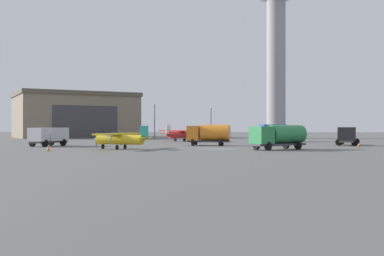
{
  "coord_description": "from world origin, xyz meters",
  "views": [
    {
      "loc": [
        2.18,
        -55.56,
        2.59
      ],
      "look_at": [
        -4.69,
        20.56,
        2.51
      ],
      "focal_mm": 42.56,
      "sensor_mm": 36.0,
      "label": 1
    }
  ],
  "objects": [
    {
      "name": "traffic_cone_mid_apron",
      "position": [
        18.47,
        5.27,
        0.31
      ],
      "size": [
        0.36,
        0.36,
        0.62
      ],
      "color": "black",
      "rests_on": "ground_plane"
    },
    {
      "name": "truck_box_silver",
      "position": [
        -23.16,
        5.18,
        1.52
      ],
      "size": [
        4.07,
        6.44,
        2.59
      ],
      "rotation": [
        0.0,
        0.0,
        4.44
      ],
      "color": "#38383D",
      "rests_on": "ground_plane"
    },
    {
      "name": "control_tower",
      "position": [
        12.56,
        55.67,
        23.27
      ],
      "size": [
        8.34,
        8.34,
        43.33
      ],
      "color": "gray",
      "rests_on": "ground_plane"
    },
    {
      "name": "hangar",
      "position": [
        -39.39,
        60.74,
        5.77
      ],
      "size": [
        37.25,
        35.53,
        11.5
      ],
      "rotation": [
        0.0,
        0.0,
        -1.0
      ],
      "color": "#7A6B56",
      "rests_on": "ground_plane"
    },
    {
      "name": "truck_fuel_tanker_green",
      "position": [
        7.5,
        -1.92,
        1.65
      ],
      "size": [
        6.94,
        5.9,
        2.9
      ],
      "rotation": [
        0.0,
        0.0,
        3.77
      ],
      "color": "#38383D",
      "rests_on": "ground_plane"
    },
    {
      "name": "light_post_centre",
      "position": [
        -15.85,
        48.07,
        4.88
      ],
      "size": [
        0.44,
        0.44,
        8.14
      ],
      "color": "#38383D",
      "rests_on": "ground_plane"
    },
    {
      "name": "airplane_red",
      "position": [
        -7.68,
        28.96,
        1.42
      ],
      "size": [
        9.4,
        7.85,
        3.05
      ],
      "rotation": [
        0.0,
        0.0,
        0.98
      ],
      "color": "red",
      "rests_on": "ground_plane"
    },
    {
      "name": "truck_box_blue",
      "position": [
        10.2,
        28.15,
        1.72
      ],
      "size": [
        7.15,
        4.63,
        3.14
      ],
      "rotation": [
        0.0,
        0.0,
        0.38
      ],
      "color": "#38383D",
      "rests_on": "ground_plane"
    },
    {
      "name": "airplane_yellow",
      "position": [
        -11.19,
        -2.42,
        1.31
      ],
      "size": [
        7.41,
        9.49,
        2.8
      ],
      "rotation": [
        0.0,
        0.0,
        2.91
      ],
      "color": "gold",
      "rests_on": "ground_plane"
    },
    {
      "name": "truck_fuel_tanker_orange",
      "position": [
        -1.23,
        9.28,
        1.7
      ],
      "size": [
        6.23,
        3.65,
        3.0
      ],
      "rotation": [
        0.0,
        0.0,
        3.01
      ],
      "color": "#38383D",
      "rests_on": "ground_plane"
    },
    {
      "name": "light_post_north",
      "position": [
        -2.99,
        51.5,
        4.56
      ],
      "size": [
        0.44,
        0.44,
        7.53
      ],
      "color": "#38383D",
      "rests_on": "ground_plane"
    },
    {
      "name": "traffic_cone_near_right",
      "position": [
        -18.15,
        -7.02,
        0.34
      ],
      "size": [
        0.36,
        0.36,
        0.69
      ],
      "color": "black",
      "rests_on": "ground_plane"
    },
    {
      "name": "truck_flatbed_black",
      "position": [
        18.55,
        11.45,
        1.28
      ],
      "size": [
        4.39,
        7.33,
        2.64
      ],
      "rotation": [
        0.0,
        0.0,
        4.41
      ],
      "color": "#38383D",
      "rests_on": "ground_plane"
    },
    {
      "name": "ground_plane",
      "position": [
        0.0,
        0.0,
        0.0
      ],
      "size": [
        400.0,
        400.0,
        0.0
      ],
      "primitive_type": "plane",
      "color": "#60605E"
    },
    {
      "name": "traffic_cone_near_left",
      "position": [
        -14.47,
        10.92,
        0.33
      ],
      "size": [
        0.36,
        0.36,
        0.66
      ],
      "color": "black",
      "rests_on": "ground_plane"
    }
  ]
}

